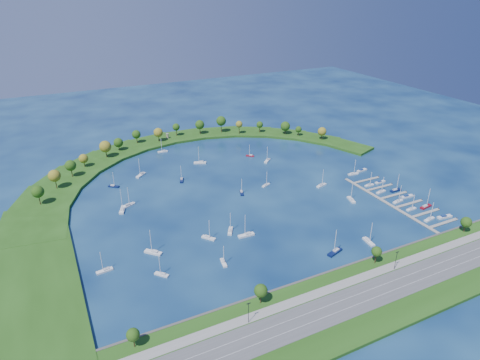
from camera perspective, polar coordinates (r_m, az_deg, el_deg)
name	(u,v)px	position (r m, az deg, el deg)	size (l,w,h in m)	color
ground	(237,189)	(284.61, -0.46, -1.30)	(700.00, 700.00, 0.00)	#081C47
south_shoreline	(357,299)	(198.69, 15.71, -15.40)	(420.00, 43.10, 11.60)	#214A13
breakwater	(151,174)	(312.14, -12.08, 0.81)	(286.74, 247.64, 2.00)	#214A13
breakwater_trees	(174,139)	(351.28, -9.02, 5.54)	(238.76, 94.43, 15.52)	#382314
harbor_tower	(167,136)	(379.76, -9.93, 5.99)	(2.60, 2.60, 4.31)	gray
dock_system	(396,201)	(287.55, 20.62, -2.70)	(24.28, 82.00, 1.60)	gray
moored_boat_0	(163,151)	(353.87, -10.56, 3.91)	(8.29, 2.57, 12.08)	white
moored_boat_1	(114,186)	(300.62, -16.96, -0.78)	(7.36, 6.48, 11.31)	#0A1541
moored_boat_2	(162,274)	(208.82, -10.70, -12.56)	(6.44, 6.83, 10.79)	white
moored_boat_3	(246,235)	(233.53, 0.88, -7.51)	(9.46, 2.94, 13.79)	white
moored_boat_4	(267,160)	(330.33, 3.78, 2.73)	(8.25, 7.59, 12.90)	white
moored_boat_5	(208,237)	(231.98, -4.35, -7.85)	(6.83, 7.82, 11.98)	white
moored_boat_6	(122,209)	(268.28, -15.83, -3.88)	(6.18, 10.24, 14.57)	white
moored_boat_7	(182,180)	(299.61, -8.02, 0.05)	(5.05, 8.49, 12.06)	#0A1541
moored_boat_8	(321,185)	(294.30, 11.12, -0.67)	(8.77, 4.53, 12.42)	white
moored_boat_9	(230,230)	(237.34, -1.34, -6.94)	(6.09, 8.18, 11.97)	white
moored_boat_10	(105,270)	(217.99, -18.09, -11.68)	(8.26, 3.25, 11.82)	white
moored_boat_11	(129,205)	(272.35, -15.06, -3.33)	(9.05, 6.31, 13.09)	white
moored_boat_12	(242,192)	(278.87, 0.22, -1.69)	(4.62, 7.91, 11.23)	#0A1541
moored_boat_13	(335,251)	(225.65, 12.91, -9.54)	(10.21, 5.53, 14.46)	#0A1541
moored_boat_14	(153,252)	(224.42, -11.81, -9.64)	(8.63, 8.77, 14.13)	white
moored_boat_15	(369,241)	(238.67, 17.25, -8.02)	(3.51, 9.00, 12.89)	white
moored_boat_16	(351,199)	(279.40, 15.04, -2.57)	(4.52, 8.99, 12.73)	white
moored_boat_17	(141,175)	(312.97, -13.44, 0.73)	(8.79, 8.16, 13.79)	white
moored_boat_18	(224,262)	(213.03, -2.27, -11.20)	(3.27, 7.61, 10.83)	white
moored_boat_19	(250,155)	(339.50, 1.40, 3.40)	(6.40, 5.77, 9.92)	maroon
moored_boat_20	(266,185)	(289.81, 3.59, -0.65)	(7.26, 4.62, 10.37)	white
moored_boat_21	(200,162)	(327.15, -5.50, 2.44)	(9.94, 6.25, 14.19)	white
docked_boat_0	(429,219)	(272.81, 24.57, -4.87)	(8.27, 3.52, 11.78)	white
docked_boat_1	(444,217)	(279.46, 26.26, -4.54)	(9.71, 3.84, 1.93)	white
docked_boat_2	(411,209)	(280.33, 22.46, -3.65)	(7.22, 2.26, 10.52)	white
docked_boat_3	(426,206)	(286.67, 24.16, -3.30)	(9.14, 3.63, 13.07)	maroon
docked_boat_4	(398,201)	(286.63, 20.87, -2.70)	(8.35, 3.51, 11.89)	white
docked_boat_5	(407,196)	(295.35, 21.94, -2.10)	(9.35, 3.13, 1.88)	white
docked_boat_6	(381,191)	(295.80, 18.79, -1.49)	(7.97, 3.29, 11.37)	white
docked_boat_7	(396,190)	(301.17, 20.59, -1.28)	(8.55, 2.42, 12.56)	#0A1541
docked_boat_8	(369,185)	(302.99, 17.33, -0.62)	(7.12, 2.00, 10.47)	white
docked_boat_9	(380,182)	(310.27, 18.68, -0.25)	(8.28, 2.65, 1.67)	white
docked_boat_10	(353,173)	(317.53, 15.27, 0.87)	(8.12, 2.93, 11.69)	white
docked_boat_11	(362,170)	(325.36, 16.35, 1.29)	(9.35, 3.65, 1.86)	white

